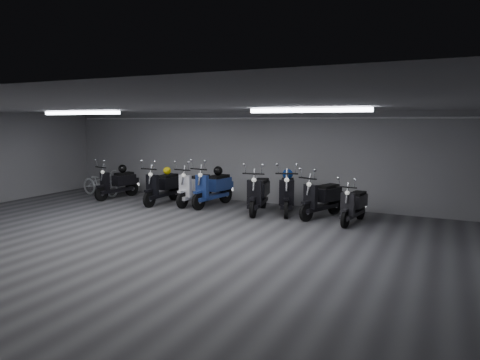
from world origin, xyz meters
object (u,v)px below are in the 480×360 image
at_px(scooter_7, 287,187).
at_px(helmet_3, 122,169).
at_px(scooter_2, 194,182).
at_px(scooter_9, 354,199).
at_px(scooter_5, 258,187).
at_px(scooter_4, 213,182).
at_px(helmet_1, 288,174).
at_px(helmet_2, 167,171).
at_px(helmet_0, 218,171).
at_px(scooter_8, 321,192).
at_px(bicycle, 100,180).
at_px(scooter_1, 162,181).
at_px(scooter_0, 117,178).

relative_size(scooter_7, helmet_3, 7.28).
height_order(scooter_2, scooter_9, scooter_2).
height_order(scooter_5, scooter_9, scooter_5).
bearing_deg(scooter_4, helmet_1, 16.75).
relative_size(scooter_7, helmet_2, 8.14).
bearing_deg(scooter_4, helmet_0, 90.00).
distance_m(scooter_7, helmet_0, 2.31).
xyz_separation_m(scooter_8, bicycle, (-7.65, -0.04, -0.14)).
relative_size(scooter_2, scooter_5, 0.97).
distance_m(scooter_2, helmet_3, 2.83).
relative_size(scooter_2, scooter_7, 0.96).
height_order(bicycle, helmet_2, helmet_2).
xyz_separation_m(scooter_9, bicycle, (-8.55, 0.24, -0.07)).
height_order(scooter_9, helmet_1, scooter_9).
distance_m(scooter_1, scooter_9, 5.81).
bearing_deg(scooter_0, helmet_0, 19.09).
bearing_deg(helmet_2, helmet_1, 5.93).
height_order(scooter_2, helmet_2, scooter_2).
height_order(scooter_4, scooter_5, scooter_4).
distance_m(bicycle, helmet_2, 2.78).
bearing_deg(scooter_1, helmet_2, 90.00).
bearing_deg(scooter_2, scooter_4, 4.14).
xyz_separation_m(scooter_0, scooter_2, (2.87, 0.21, 0.03)).
relative_size(scooter_4, helmet_3, 7.27).
relative_size(scooter_4, scooter_7, 1.00).
distance_m(scooter_1, helmet_3, 1.90).
bearing_deg(scooter_2, scooter_9, -1.42).
distance_m(scooter_4, scooter_5, 1.61).
relative_size(scooter_0, helmet_1, 6.14).
distance_m(scooter_5, helmet_1, 0.92).
xyz_separation_m(scooter_1, helmet_0, (1.63, 0.60, 0.34)).
relative_size(scooter_0, scooter_8, 0.98).
distance_m(scooter_5, scooter_9, 2.63).
bearing_deg(scooter_0, scooter_7, 14.00).
bearing_deg(scooter_0, scooter_9, 10.12).
distance_m(scooter_4, helmet_1, 2.28).
xyz_separation_m(scooter_1, scooter_7, (3.91, 0.40, 0.02)).
bearing_deg(scooter_0, bicycle, -176.96).
bearing_deg(helmet_0, scooter_7, -4.99).
bearing_deg(scooter_4, scooter_9, 3.54).
height_order(scooter_2, scooter_8, scooter_2).
distance_m(scooter_8, bicycle, 7.65).
distance_m(scooter_8, helmet_1, 1.21).
xyz_separation_m(scooter_4, scooter_5, (1.59, -0.24, -0.01)).
distance_m(scooter_9, bicycle, 8.55).
relative_size(scooter_0, scooter_2, 0.96).
bearing_deg(helmet_2, scooter_2, 2.89).
height_order(scooter_4, helmet_3, scooter_4).
bearing_deg(scooter_5, scooter_9, -13.65).
distance_m(scooter_7, bicycle, 6.66).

